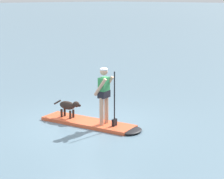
% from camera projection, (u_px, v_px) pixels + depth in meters
% --- Properties ---
extents(ground_plane, '(400.00, 400.00, 0.00)m').
position_uv_depth(ground_plane, '(88.00, 124.00, 12.49)').
color(ground_plane, slate).
extents(paddleboard, '(3.29, 1.54, 0.10)m').
position_uv_depth(paddleboard, '(94.00, 124.00, 12.37)').
color(paddleboard, '#E55933').
rests_on(paddleboard, ground_plane).
extents(person_paddler, '(0.66, 0.56, 1.66)m').
position_uv_depth(person_paddler, '(104.00, 92.00, 11.97)').
color(person_paddler, tan).
rests_on(person_paddler, paddleboard).
extents(dog, '(1.00, 0.36, 0.54)m').
position_uv_depth(dog, '(69.00, 106.00, 12.75)').
color(dog, '#2D231E').
rests_on(dog, paddleboard).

